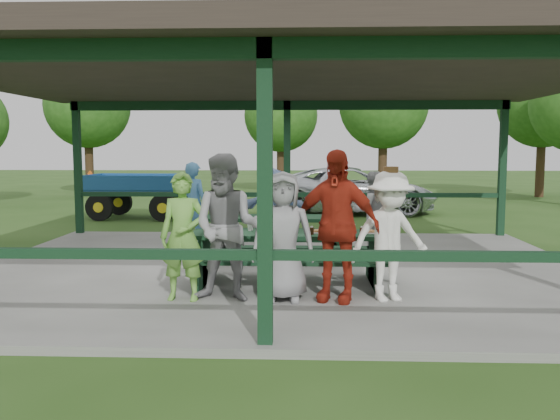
{
  "coord_description": "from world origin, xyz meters",
  "views": [
    {
      "loc": [
        0.38,
        -9.59,
        2.06
      ],
      "look_at": [
        0.01,
        -0.3,
        1.08
      ],
      "focal_mm": 38.0,
      "sensor_mm": 36.0,
      "label": 1
    }
  ],
  "objects_px": {
    "contestant_white_fedora": "(390,236)",
    "pickup_truck": "(352,190)",
    "spectator_lblue": "(274,209)",
    "contestant_grey_mid": "(283,236)",
    "farm_trailer": "(140,195)",
    "contestant_grey_left": "(227,228)",
    "picnic_table_far": "(276,232)",
    "spectator_grey": "(372,212)",
    "contestant_red": "(335,226)",
    "contestant_green": "(183,237)",
    "picnic_table_near": "(289,251)",
    "spectator_blue": "(193,204)"
  },
  "relations": [
    {
      "from": "spectator_lblue",
      "to": "pickup_truck",
      "type": "bearing_deg",
      "value": -89.09
    },
    {
      "from": "spectator_blue",
      "to": "pickup_truck",
      "type": "xyz_separation_m",
      "value": [
        3.72,
        6.9,
        -0.21
      ]
    },
    {
      "from": "picnic_table_far",
      "to": "contestant_white_fedora",
      "type": "height_order",
      "value": "contestant_white_fedora"
    },
    {
      "from": "picnic_table_near",
      "to": "contestant_green",
      "type": "distance_m",
      "value": 1.66
    },
    {
      "from": "spectator_lblue",
      "to": "farm_trailer",
      "type": "height_order",
      "value": "spectator_lblue"
    },
    {
      "from": "picnic_table_far",
      "to": "contestant_green",
      "type": "height_order",
      "value": "contestant_green"
    },
    {
      "from": "contestant_grey_mid",
      "to": "contestant_red",
      "type": "xyz_separation_m",
      "value": [
        0.67,
        0.03,
        0.14
      ]
    },
    {
      "from": "contestant_grey_left",
      "to": "spectator_grey",
      "type": "relative_size",
      "value": 1.24
    },
    {
      "from": "spectator_lblue",
      "to": "spectator_blue",
      "type": "height_order",
      "value": "spectator_blue"
    },
    {
      "from": "picnic_table_far",
      "to": "spectator_lblue",
      "type": "xyz_separation_m",
      "value": [
        -0.09,
        0.83,
        0.32
      ]
    },
    {
      "from": "picnic_table_far",
      "to": "pickup_truck",
      "type": "xyz_separation_m",
      "value": [
        2.0,
        8.23,
        0.16
      ]
    },
    {
      "from": "picnic_table_near",
      "to": "contestant_grey_left",
      "type": "xyz_separation_m",
      "value": [
        -0.76,
        -0.93,
        0.46
      ]
    },
    {
      "from": "contestant_white_fedora",
      "to": "spectator_grey",
      "type": "height_order",
      "value": "contestant_white_fedora"
    },
    {
      "from": "spectator_lblue",
      "to": "spectator_blue",
      "type": "bearing_deg",
      "value": -0.51
    },
    {
      "from": "contestant_green",
      "to": "farm_trailer",
      "type": "distance_m",
      "value": 10.23
    },
    {
      "from": "contestant_white_fedora",
      "to": "spectator_blue",
      "type": "distance_m",
      "value": 5.35
    },
    {
      "from": "contestant_grey_left",
      "to": "contestant_white_fedora",
      "type": "distance_m",
      "value": 2.08
    },
    {
      "from": "contestant_red",
      "to": "contestant_white_fedora",
      "type": "height_order",
      "value": "contestant_red"
    },
    {
      "from": "farm_trailer",
      "to": "contestant_grey_left",
      "type": "bearing_deg",
      "value": -65.38
    },
    {
      "from": "spectator_lblue",
      "to": "contestant_grey_mid",
      "type": "bearing_deg",
      "value": 111.4
    },
    {
      "from": "contestant_grey_left",
      "to": "pickup_truck",
      "type": "height_order",
      "value": "contestant_grey_left"
    },
    {
      "from": "picnic_table_near",
      "to": "farm_trailer",
      "type": "relative_size",
      "value": 0.7
    },
    {
      "from": "picnic_table_far",
      "to": "spectator_grey",
      "type": "distance_m",
      "value": 1.94
    },
    {
      "from": "spectator_grey",
      "to": "farm_trailer",
      "type": "distance_m",
      "value": 8.56
    },
    {
      "from": "spectator_lblue",
      "to": "contestant_grey_left",
      "type": "bearing_deg",
      "value": 100.59
    },
    {
      "from": "contestant_grey_left",
      "to": "farm_trailer",
      "type": "xyz_separation_m",
      "value": [
        -3.83,
        9.68,
        -0.36
      ]
    },
    {
      "from": "farm_trailer",
      "to": "contestant_green",
      "type": "bearing_deg",
      "value": -68.36
    },
    {
      "from": "contestant_red",
      "to": "farm_trailer",
      "type": "bearing_deg",
      "value": 136.73
    },
    {
      "from": "contestant_white_fedora",
      "to": "pickup_truck",
      "type": "distance_m",
      "value": 11.11
    },
    {
      "from": "pickup_truck",
      "to": "contestant_grey_mid",
      "type": "bearing_deg",
      "value": 167.42
    },
    {
      "from": "contestant_white_fedora",
      "to": "spectator_lblue",
      "type": "distance_m",
      "value": 4.06
    },
    {
      "from": "picnic_table_far",
      "to": "spectator_grey",
      "type": "bearing_deg",
      "value": 22.42
    },
    {
      "from": "spectator_blue",
      "to": "spectator_lblue",
      "type": "bearing_deg",
      "value": -172.86
    },
    {
      "from": "spectator_lblue",
      "to": "farm_trailer",
      "type": "distance_m",
      "value": 7.28
    },
    {
      "from": "contestant_grey_left",
      "to": "spectator_grey",
      "type": "height_order",
      "value": "contestant_grey_left"
    },
    {
      "from": "contestant_green",
      "to": "contestant_white_fedora",
      "type": "height_order",
      "value": "contestant_white_fedora"
    },
    {
      "from": "contestant_green",
      "to": "spectator_blue",
      "type": "bearing_deg",
      "value": 102.58
    },
    {
      "from": "contestant_red",
      "to": "spectator_grey",
      "type": "distance_m",
      "value": 3.73
    },
    {
      "from": "contestant_white_fedora",
      "to": "contestant_grey_left",
      "type": "bearing_deg",
      "value": 163.29
    },
    {
      "from": "contestant_white_fedora",
      "to": "contestant_green",
      "type": "bearing_deg",
      "value": 163.02
    },
    {
      "from": "spectator_lblue",
      "to": "contestant_white_fedora",
      "type": "bearing_deg",
      "value": 130.96
    },
    {
      "from": "picnic_table_near",
      "to": "picnic_table_far",
      "type": "height_order",
      "value": "same"
    },
    {
      "from": "spectator_grey",
      "to": "pickup_truck",
      "type": "relative_size",
      "value": 0.29
    },
    {
      "from": "contestant_green",
      "to": "contestant_grey_left",
      "type": "distance_m",
      "value": 0.58
    },
    {
      "from": "picnic_table_far",
      "to": "contestant_grey_left",
      "type": "distance_m",
      "value": 3.01
    },
    {
      "from": "contestant_grey_mid",
      "to": "contestant_red",
      "type": "height_order",
      "value": "contestant_red"
    },
    {
      "from": "contestant_grey_left",
      "to": "picnic_table_near",
      "type": "bearing_deg",
      "value": 59.14
    },
    {
      "from": "spectator_blue",
      "to": "spectator_grey",
      "type": "xyz_separation_m",
      "value": [
        3.49,
        -0.6,
        -0.08
      ]
    },
    {
      "from": "contestant_grey_mid",
      "to": "spectator_grey",
      "type": "bearing_deg",
      "value": 65.29
    },
    {
      "from": "spectator_grey",
      "to": "contestant_white_fedora",
      "type": "bearing_deg",
      "value": 76.84
    }
  ]
}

